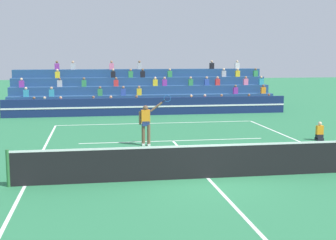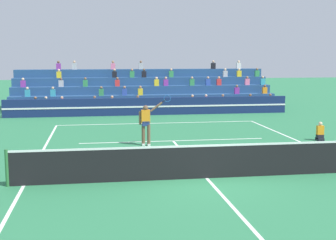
{
  "view_description": "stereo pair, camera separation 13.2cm",
  "coord_description": "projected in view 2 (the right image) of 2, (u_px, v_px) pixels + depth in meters",
  "views": [
    {
      "loc": [
        -3.48,
        -13.76,
        3.81
      ],
      "look_at": [
        -0.39,
        5.33,
        1.1
      ],
      "focal_mm": 50.0,
      "sensor_mm": 36.0,
      "label": 1
    },
    {
      "loc": [
        -3.34,
        -13.78,
        3.81
      ],
      "look_at": [
        -0.39,
        5.33,
        1.1
      ],
      "focal_mm": 50.0,
      "sensor_mm": 36.0,
      "label": 2
    }
  ],
  "objects": [
    {
      "name": "court_lines",
      "position": [
        207.0,
        178.0,
        14.52
      ],
      "size": [
        11.1,
        23.9,
        0.01
      ],
      "color": "white",
      "rests_on": "ground"
    },
    {
      "name": "tennis_net",
      "position": [
        207.0,
        161.0,
        14.45
      ],
      "size": [
        12.0,
        0.1,
        1.1
      ],
      "color": "#2D6B38",
      "rests_on": "ground"
    },
    {
      "name": "tennis_player",
      "position": [
        147.0,
        123.0,
        19.62
      ],
      "size": [
        1.42,
        0.34,
        2.2
      ],
      "color": "brown",
      "rests_on": "ground"
    },
    {
      "name": "bleacher_stand",
      "position": [
        144.0,
        94.0,
        33.29
      ],
      "size": [
        18.02,
        4.75,
        3.38
      ],
      "color": "navy",
      "rests_on": "ground"
    },
    {
      "name": "tennis_ball",
      "position": [
        193.0,
        153.0,
        18.16
      ],
      "size": [
        0.07,
        0.07,
        0.07
      ],
      "primitive_type": "sphere",
      "color": "#C6DB33",
      "rests_on": "ground"
    },
    {
      "name": "sponsor_banner_wall",
      "position": [
        150.0,
        106.0,
        29.64
      ],
      "size": [
        18.0,
        0.26,
        1.1
      ],
      "color": "navy",
      "rests_on": "ground"
    },
    {
      "name": "ground_plane",
      "position": [
        207.0,
        178.0,
        14.52
      ],
      "size": [
        120.0,
        120.0,
        0.0
      ],
      "primitive_type": "plane",
      "color": "#2D7A4C"
    },
    {
      "name": "ball_kid_courtside",
      "position": [
        320.0,
        133.0,
        20.87
      ],
      "size": [
        0.3,
        0.36,
        0.84
      ],
      "color": "black",
      "rests_on": "ground"
    }
  ]
}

